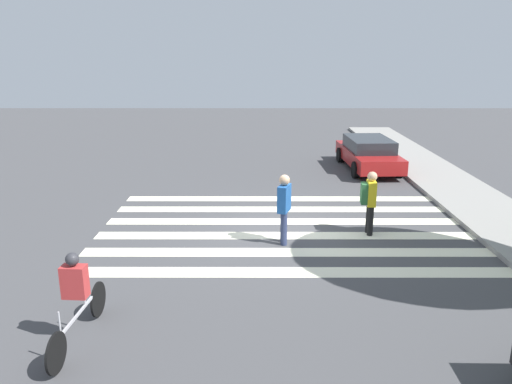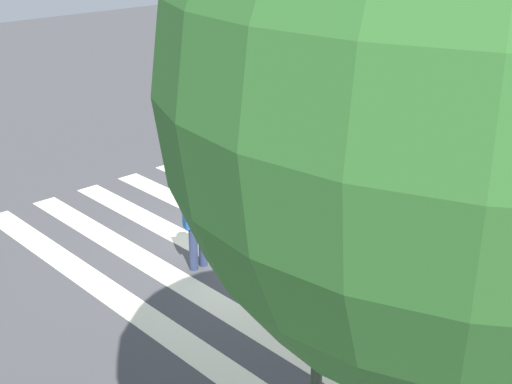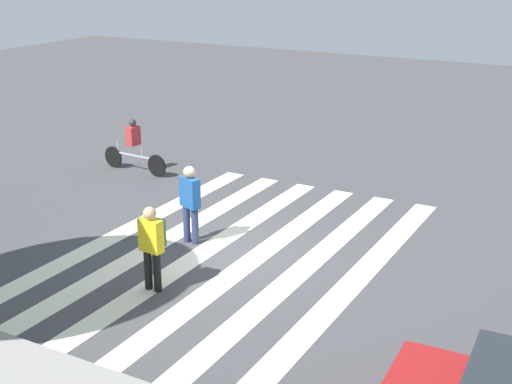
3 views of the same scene
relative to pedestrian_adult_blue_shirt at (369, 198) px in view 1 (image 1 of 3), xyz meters
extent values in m
plane|color=#444447|center=(-0.44, -2.23, -1.00)|extent=(60.00, 60.00, 0.00)
cube|color=gray|center=(-0.44, 4.02, -0.93)|extent=(36.00, 2.50, 0.14)
cube|color=#F2EDCC|center=(-3.29, -2.23, -1.00)|extent=(0.54, 10.00, 0.01)
cube|color=#F2EDCC|center=(-2.15, -2.23, -1.00)|extent=(0.54, 10.00, 0.01)
cube|color=#F2EDCC|center=(-1.01, -2.23, -1.00)|extent=(0.54, 10.00, 0.01)
cube|color=#F2EDCC|center=(0.13, -2.23, -1.00)|extent=(0.54, 10.00, 0.01)
cube|color=#F2EDCC|center=(1.27, -2.23, -1.00)|extent=(0.54, 10.00, 0.01)
cube|color=#F2EDCC|center=(2.41, -2.23, -1.00)|extent=(0.54, 10.00, 0.01)
cylinder|color=black|center=(-0.11, 0.04, -0.60)|extent=(0.15, 0.15, 0.82)
cylinder|color=black|center=(0.10, 0.04, -0.60)|extent=(0.15, 0.15, 0.82)
cube|color=yellow|center=(0.00, 0.04, 0.13)|extent=(0.49, 0.26, 0.65)
sphere|color=tan|center=(0.00, 0.04, 0.58)|extent=(0.25, 0.25, 0.25)
cube|color=#2D6638|center=(0.01, -0.15, 0.13)|extent=(0.37, 0.20, 0.54)
cylinder|color=navy|center=(0.56, -2.28, -0.58)|extent=(0.16, 0.16, 0.85)
cylinder|color=navy|center=(0.78, -2.28, -0.58)|extent=(0.16, 0.16, 0.85)
cube|color=#1E5199|center=(0.67, -2.28, 0.19)|extent=(0.54, 0.38, 0.68)
sphere|color=tan|center=(0.67, -2.28, 0.66)|extent=(0.27, 0.27, 0.27)
cylinder|color=black|center=(5.98, -6.00, -0.68)|extent=(0.65, 0.08, 0.65)
cylinder|color=black|center=(4.28, -5.88, -0.68)|extent=(0.65, 0.08, 0.65)
cube|color=#B2B2B7|center=(5.13, -5.94, -0.50)|extent=(1.45, 0.13, 0.04)
cylinder|color=#B2B2B7|center=(4.83, -5.92, -0.34)|extent=(0.03, 0.03, 0.32)
cylinder|color=#B2B2B7|center=(5.76, -5.98, -0.30)|extent=(0.03, 0.03, 0.40)
cube|color=#B73333|center=(5.13, -5.94, 0.10)|extent=(0.27, 0.42, 0.55)
sphere|color=#333338|center=(5.13, -5.94, 0.49)|extent=(0.22, 0.22, 0.22)
cube|color=maroon|center=(-7.61, 1.63, -0.47)|extent=(4.70, 1.98, 0.55)
cube|color=#23282D|center=(-7.61, 1.63, 0.05)|extent=(2.61, 1.74, 0.49)
cylinder|color=black|center=(-6.22, 2.56, -0.68)|extent=(0.65, 0.23, 0.64)
cylinder|color=black|center=(-6.13, 0.84, -0.68)|extent=(0.65, 0.23, 0.64)
cylinder|color=black|center=(-9.08, 2.42, -0.68)|extent=(0.65, 0.23, 0.64)
cylinder|color=black|center=(-8.99, 0.70, -0.68)|extent=(0.65, 0.23, 0.64)
camera|label=1|loc=(12.55, -2.96, 3.72)|focal=35.00mm
camera|label=2|loc=(7.98, 7.14, 5.43)|focal=50.00mm
camera|label=3|loc=(-7.79, 10.00, 5.29)|focal=50.00mm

